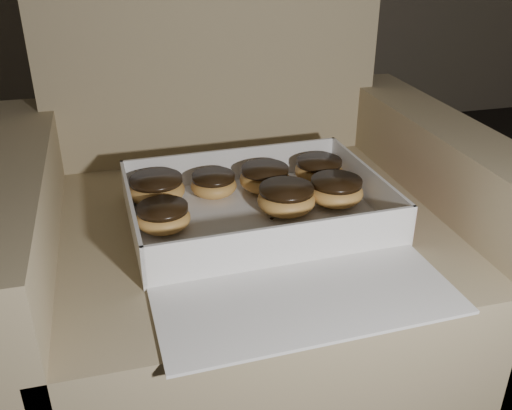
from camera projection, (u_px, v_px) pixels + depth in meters
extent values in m
cube|color=#8B7458|center=(247.00, 304.00, 1.12)|extent=(0.71, 0.71, 0.41)
cube|color=#8B7458|center=(208.00, 35.00, 1.19)|extent=(0.71, 0.14, 0.51)
cube|color=#8B7458|center=(37.00, 307.00, 1.01)|extent=(0.12, 0.71, 0.55)
cube|color=#8B7458|center=(426.00, 248.00, 1.18)|extent=(0.12, 0.71, 0.55)
cube|color=white|center=(256.00, 217.00, 1.00)|extent=(0.44, 0.34, 0.01)
cube|color=white|center=(233.00, 164.00, 1.12)|extent=(0.43, 0.02, 0.06)
cube|color=white|center=(286.00, 244.00, 0.85)|extent=(0.43, 0.02, 0.06)
cube|color=white|center=(132.00, 215.00, 0.93)|extent=(0.02, 0.32, 0.06)
cube|color=white|center=(367.00, 184.00, 1.04)|extent=(0.02, 0.32, 0.06)
cube|color=#E15A5F|center=(369.00, 183.00, 1.04)|extent=(0.01, 0.32, 0.05)
cube|color=white|center=(308.00, 300.00, 0.79)|extent=(0.43, 0.20, 0.01)
ellipsoid|color=gold|center=(214.00, 186.00, 1.06)|extent=(0.09, 0.09, 0.04)
cylinder|color=black|center=(213.00, 177.00, 1.05)|extent=(0.08, 0.08, 0.01)
ellipsoid|color=gold|center=(286.00, 200.00, 1.00)|extent=(0.10, 0.10, 0.05)
cylinder|color=black|center=(287.00, 189.00, 0.99)|extent=(0.10, 0.10, 0.01)
ellipsoid|color=gold|center=(157.00, 191.00, 1.03)|extent=(0.10, 0.10, 0.05)
cylinder|color=black|center=(156.00, 180.00, 1.02)|extent=(0.09, 0.09, 0.01)
ellipsoid|color=gold|center=(336.00, 192.00, 1.03)|extent=(0.10, 0.10, 0.05)
cylinder|color=black|center=(337.00, 182.00, 1.02)|extent=(0.09, 0.09, 0.01)
ellipsoid|color=gold|center=(319.00, 171.00, 1.12)|extent=(0.09, 0.09, 0.05)
cylinder|color=black|center=(319.00, 162.00, 1.11)|extent=(0.09, 0.09, 0.01)
ellipsoid|color=gold|center=(163.00, 218.00, 0.95)|extent=(0.09, 0.09, 0.04)
cylinder|color=black|center=(162.00, 208.00, 0.94)|extent=(0.08, 0.08, 0.01)
ellipsoid|color=gold|center=(265.00, 179.00, 1.08)|extent=(0.10, 0.10, 0.05)
cylinder|color=black|center=(265.00, 170.00, 1.07)|extent=(0.09, 0.09, 0.01)
ellipsoid|color=black|center=(366.00, 230.00, 0.95)|extent=(0.01, 0.01, 0.00)
ellipsoid|color=black|center=(258.00, 247.00, 0.90)|extent=(0.01, 0.01, 0.00)
ellipsoid|color=black|center=(279.00, 249.00, 0.90)|extent=(0.01, 0.01, 0.00)
ellipsoid|color=black|center=(272.00, 218.00, 0.99)|extent=(0.01, 0.01, 0.00)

